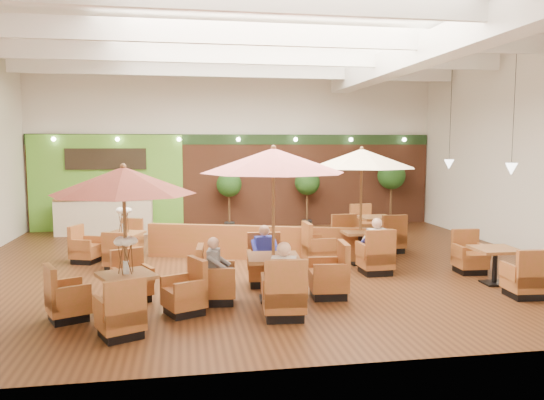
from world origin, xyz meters
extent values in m
plane|color=#381E0F|center=(0.00, 0.00, 0.00)|extent=(14.00, 14.00, 0.00)
cube|color=silver|center=(0.00, 6.00, 2.75)|extent=(14.00, 0.04, 5.50)
cube|color=silver|center=(0.00, -6.00, 2.75)|extent=(14.00, 0.04, 5.50)
cube|color=silver|center=(7.00, 0.00, 2.75)|extent=(0.04, 12.00, 5.50)
cube|color=white|center=(0.00, 0.00, 5.50)|extent=(14.00, 12.00, 0.04)
cube|color=brown|center=(0.00, 5.94, 1.60)|extent=(13.90, 0.10, 3.20)
cube|color=#1E3819|center=(0.00, 5.93, 3.05)|extent=(13.90, 0.12, 0.35)
cube|color=#60AD32|center=(-4.40, 5.88, 1.60)|extent=(5.00, 0.08, 3.20)
cube|color=black|center=(-4.40, 5.80, 2.40)|extent=(2.60, 0.08, 0.70)
cube|color=white|center=(3.50, 0.00, 4.95)|extent=(0.60, 11.00, 0.60)
cube|color=white|center=(0.00, -4.00, 5.15)|extent=(13.60, 0.12, 0.45)
cube|color=white|center=(0.00, -1.30, 5.15)|extent=(13.60, 0.12, 0.45)
cube|color=white|center=(0.00, 1.30, 5.15)|extent=(13.60, 0.12, 0.45)
cube|color=white|center=(0.00, 4.00, 5.15)|extent=(13.60, 0.12, 0.45)
cylinder|color=black|center=(5.80, -1.00, 3.90)|extent=(0.01, 0.01, 3.20)
cone|color=white|center=(5.80, -1.00, 2.30)|extent=(0.28, 0.28, 0.28)
cylinder|color=black|center=(5.80, 2.00, 3.90)|extent=(0.01, 0.01, 3.20)
cone|color=white|center=(5.80, 2.00, 2.30)|extent=(0.28, 0.28, 0.28)
sphere|color=#FFEAC6|center=(-6.00, 5.70, 3.05)|extent=(0.14, 0.14, 0.14)
sphere|color=#FFEAC6|center=(-4.00, 5.70, 3.05)|extent=(0.14, 0.14, 0.14)
sphere|color=#FFEAC6|center=(-2.00, 5.70, 3.05)|extent=(0.14, 0.14, 0.14)
sphere|color=#FFEAC6|center=(0.00, 5.70, 3.05)|extent=(0.14, 0.14, 0.14)
sphere|color=#FFEAC6|center=(2.00, 5.70, 3.05)|extent=(0.14, 0.14, 0.14)
sphere|color=#FFEAC6|center=(4.00, 5.70, 3.05)|extent=(0.14, 0.14, 0.14)
sphere|color=#FFEAC6|center=(6.00, 5.70, 3.05)|extent=(0.14, 0.14, 0.14)
cube|color=beige|center=(-4.40, 5.10, 0.55)|extent=(3.00, 0.70, 1.10)
cube|color=brown|center=(-4.40, 5.10, 1.15)|extent=(3.00, 0.75, 0.06)
cube|color=brown|center=(0.16, 0.44, 0.43)|extent=(5.93, 2.08, 0.85)
cube|color=brown|center=(-2.83, -3.55, 0.71)|extent=(1.11, 1.11, 0.06)
cylinder|color=black|center=(-2.83, -3.55, 0.37)|extent=(0.10, 0.10, 0.65)
cube|color=black|center=(-2.83, -3.55, 0.02)|extent=(0.59, 0.59, 0.04)
cube|color=brown|center=(-2.83, -4.49, 0.30)|extent=(0.81, 0.81, 0.32)
cube|color=brown|center=(-2.94, -4.73, 0.59)|extent=(0.60, 0.34, 0.69)
cube|color=brown|center=(-3.09, -4.61, 0.49)|extent=(0.30, 0.53, 0.28)
cube|color=brown|center=(-2.57, -4.37, 0.49)|extent=(0.30, 0.53, 0.28)
cube|color=black|center=(-2.83, -4.49, 0.07)|extent=(0.72, 0.72, 0.14)
cube|color=brown|center=(-2.83, -2.61, 0.30)|extent=(0.81, 0.81, 0.32)
cube|color=brown|center=(-2.72, -2.38, 0.59)|extent=(0.60, 0.34, 0.69)
cube|color=brown|center=(-2.57, -2.49, 0.49)|extent=(0.30, 0.53, 0.28)
cube|color=brown|center=(-3.09, -2.73, 0.49)|extent=(0.30, 0.53, 0.28)
cube|color=black|center=(-2.83, -2.61, 0.07)|extent=(0.72, 0.72, 0.14)
cube|color=brown|center=(-3.77, -3.55, 0.30)|extent=(0.81, 0.81, 0.32)
cube|color=brown|center=(-3.54, -3.66, 0.59)|extent=(0.34, 0.60, 0.69)
cube|color=brown|center=(-3.89, -3.29, 0.49)|extent=(0.53, 0.30, 0.28)
cube|color=brown|center=(-3.65, -3.81, 0.49)|extent=(0.53, 0.30, 0.28)
cube|color=black|center=(-3.77, -3.55, 0.07)|extent=(0.72, 0.72, 0.14)
cube|color=brown|center=(-1.89, -3.55, 0.30)|extent=(0.81, 0.81, 0.32)
cube|color=brown|center=(-2.12, -3.44, 0.59)|extent=(0.34, 0.60, 0.69)
cube|color=brown|center=(-1.77, -3.81, 0.49)|extent=(0.53, 0.30, 0.28)
cube|color=brown|center=(-2.01, -3.29, 0.49)|extent=(0.53, 0.30, 0.28)
cube|color=black|center=(-1.89, -3.55, 0.07)|extent=(0.72, 0.72, 0.14)
cylinder|color=brown|center=(-2.83, -3.55, 1.24)|extent=(0.06, 0.06, 2.47)
cone|color=#5B231A|center=(-2.83, -3.55, 2.29)|extent=(2.37, 2.37, 0.45)
sphere|color=brown|center=(-2.83, -3.55, 2.52)|extent=(0.10, 0.10, 0.10)
cylinder|color=silver|center=(-2.83, -3.55, 0.85)|extent=(0.10, 0.10, 0.22)
cube|color=brown|center=(-0.25, -2.98, 0.80)|extent=(1.02, 1.02, 0.07)
cylinder|color=black|center=(-0.25, -2.98, 0.41)|extent=(0.11, 0.11, 0.73)
cube|color=black|center=(-0.25, -2.98, 0.02)|extent=(0.54, 0.54, 0.04)
cube|color=brown|center=(-0.25, -4.03, 0.33)|extent=(0.74, 0.74, 0.35)
cube|color=brown|center=(-0.23, -4.32, 0.66)|extent=(0.69, 0.17, 0.78)
cube|color=brown|center=(-0.57, -4.00, 0.55)|extent=(0.14, 0.61, 0.31)
cube|color=brown|center=(0.07, -4.06, 0.55)|extent=(0.14, 0.61, 0.31)
cube|color=black|center=(-0.25, -4.03, 0.08)|extent=(0.66, 0.66, 0.16)
cube|color=brown|center=(-0.25, -1.93, 0.33)|extent=(0.74, 0.74, 0.35)
cube|color=brown|center=(-0.28, -1.64, 0.66)|extent=(0.69, 0.17, 0.78)
cube|color=brown|center=(0.07, -1.95, 0.55)|extent=(0.14, 0.61, 0.31)
cube|color=brown|center=(-0.57, -1.90, 0.55)|extent=(0.14, 0.61, 0.31)
cube|color=black|center=(-0.25, -1.93, 0.08)|extent=(0.66, 0.66, 0.16)
cube|color=brown|center=(-1.31, -2.98, 0.33)|extent=(0.74, 0.74, 0.35)
cube|color=brown|center=(-1.02, -2.95, 0.66)|extent=(0.17, 0.69, 0.78)
cube|color=brown|center=(-1.28, -2.66, 0.55)|extent=(0.61, 0.14, 0.31)
cube|color=brown|center=(-1.33, -3.30, 0.55)|extent=(0.61, 0.14, 0.31)
cube|color=black|center=(-1.31, -2.98, 0.08)|extent=(0.66, 0.66, 0.16)
cube|color=brown|center=(0.80, -2.98, 0.33)|extent=(0.74, 0.74, 0.35)
cube|color=brown|center=(0.51, -3.00, 0.66)|extent=(0.17, 0.69, 0.78)
cube|color=brown|center=(0.77, -3.30, 0.55)|extent=(0.61, 0.14, 0.31)
cube|color=brown|center=(0.83, -2.66, 0.55)|extent=(0.61, 0.14, 0.31)
cube|color=black|center=(0.80, -2.98, 0.08)|extent=(0.66, 0.66, 0.16)
cylinder|color=brown|center=(-0.25, -2.98, 1.39)|extent=(0.06, 0.06, 2.77)
cone|color=#CD6363|center=(-0.25, -2.98, 2.59)|extent=(2.66, 2.66, 0.45)
sphere|color=brown|center=(-0.25, -2.98, 2.82)|extent=(0.10, 0.10, 0.10)
cube|color=brown|center=(2.32, -0.35, 0.79)|extent=(0.95, 0.95, 0.07)
cylinder|color=black|center=(2.32, -0.35, 0.40)|extent=(0.11, 0.11, 0.72)
cube|color=black|center=(2.32, -0.35, 0.02)|extent=(0.51, 0.51, 0.04)
cube|color=brown|center=(2.32, -1.39, 0.33)|extent=(0.70, 0.70, 0.35)
cube|color=brown|center=(2.31, -1.67, 0.66)|extent=(0.68, 0.13, 0.77)
cube|color=brown|center=(2.01, -1.40, 0.55)|extent=(0.10, 0.60, 0.31)
cube|color=brown|center=(2.64, -1.38, 0.55)|extent=(0.10, 0.60, 0.31)
cube|color=black|center=(2.32, -1.39, 0.08)|extent=(0.62, 0.62, 0.15)
cube|color=brown|center=(2.32, 0.69, 0.33)|extent=(0.70, 0.70, 0.35)
cube|color=brown|center=(2.33, 0.97, 0.66)|extent=(0.68, 0.13, 0.77)
cube|color=brown|center=(2.64, 0.70, 0.55)|extent=(0.10, 0.60, 0.31)
cube|color=brown|center=(2.01, 0.68, 0.55)|extent=(0.10, 0.60, 0.31)
cube|color=black|center=(2.32, 0.69, 0.08)|extent=(0.62, 0.62, 0.15)
cube|color=brown|center=(1.28, -0.35, 0.33)|extent=(0.70, 0.70, 0.35)
cube|color=brown|center=(1.57, -0.36, 0.66)|extent=(0.13, 0.68, 0.77)
cube|color=brown|center=(1.28, -0.03, 0.55)|extent=(0.60, 0.10, 0.31)
cube|color=brown|center=(1.29, -0.66, 0.55)|extent=(0.60, 0.10, 0.31)
cube|color=black|center=(1.28, -0.35, 0.08)|extent=(0.62, 0.62, 0.15)
cylinder|color=brown|center=(2.32, -0.35, 1.37)|extent=(0.06, 0.06, 2.73)
cone|color=beige|center=(2.32, -0.35, 2.55)|extent=(2.62, 2.62, 0.45)
sphere|color=brown|center=(2.32, -0.35, 2.78)|extent=(0.10, 0.10, 0.10)
cube|color=brown|center=(-3.33, 0.84, 0.70)|extent=(1.06, 1.06, 0.06)
cylinder|color=black|center=(-3.33, 0.84, 0.36)|extent=(0.10, 0.10, 0.64)
cube|color=black|center=(-3.33, 0.84, 0.02)|extent=(0.56, 0.56, 0.04)
cube|color=brown|center=(-3.33, -0.08, 0.29)|extent=(0.77, 0.77, 0.31)
cube|color=brown|center=(-3.24, -0.32, 0.58)|extent=(0.59, 0.30, 0.68)
cube|color=brown|center=(-3.59, 0.02, 0.48)|extent=(0.26, 0.52, 0.27)
cube|color=brown|center=(-3.07, -0.18, 0.48)|extent=(0.26, 0.52, 0.27)
cube|color=black|center=(-3.33, -0.08, 0.07)|extent=(0.68, 0.68, 0.14)
cube|color=brown|center=(-3.33, 1.75, 0.29)|extent=(0.77, 0.77, 0.31)
cube|color=brown|center=(-3.42, 1.99, 0.58)|extent=(0.59, 0.30, 0.68)
cube|color=brown|center=(-3.07, 1.66, 0.48)|extent=(0.26, 0.52, 0.27)
cube|color=brown|center=(-3.59, 1.85, 0.48)|extent=(0.26, 0.52, 0.27)
cube|color=black|center=(-3.33, 1.75, 0.07)|extent=(0.68, 0.68, 0.14)
cube|color=brown|center=(-4.25, 0.84, 0.29)|extent=(0.77, 0.77, 0.31)
cube|color=brown|center=(-4.01, 0.93, 0.58)|extent=(0.30, 0.59, 0.68)
cube|color=brown|center=(-4.15, 1.10, 0.48)|extent=(0.52, 0.26, 0.27)
cube|color=brown|center=(-4.35, 0.57, 0.48)|extent=(0.52, 0.26, 0.27)
cube|color=black|center=(-4.25, 0.84, 0.07)|extent=(0.68, 0.68, 0.14)
cylinder|color=silver|center=(-3.33, 0.84, 0.83)|extent=(0.10, 0.10, 0.22)
cube|color=brown|center=(4.44, -2.63, 0.73)|extent=(0.91, 0.91, 0.06)
cylinder|color=black|center=(4.44, -2.63, 0.37)|extent=(0.10, 0.10, 0.67)
cube|color=black|center=(4.44, -2.63, 0.02)|extent=(0.48, 0.48, 0.04)
cube|color=brown|center=(4.44, -3.59, 0.30)|extent=(0.66, 0.66, 0.32)
cube|color=brown|center=(4.46, -3.85, 0.61)|extent=(0.63, 0.14, 0.71)
cube|color=brown|center=(4.15, -3.57, 0.51)|extent=(0.11, 0.56, 0.28)
cube|color=brown|center=(4.74, -3.61, 0.51)|extent=(0.11, 0.56, 0.28)
cube|color=black|center=(4.44, -3.59, 0.07)|extent=(0.59, 0.59, 0.14)
cube|color=brown|center=(4.44, -1.67, 0.30)|extent=(0.66, 0.66, 0.32)
cube|color=brown|center=(4.43, -1.40, 0.61)|extent=(0.63, 0.14, 0.71)
cube|color=brown|center=(4.74, -1.68, 0.51)|extent=(0.11, 0.56, 0.28)
cube|color=brown|center=(4.15, -1.65, 0.51)|extent=(0.11, 0.56, 0.28)
cube|color=black|center=(4.44, -1.67, 0.07)|extent=(0.59, 0.59, 0.14)
cube|color=brown|center=(3.56, 1.89, 0.79)|extent=(0.97, 0.97, 0.07)
cylinder|color=black|center=(3.56, 1.89, 0.41)|extent=(0.11, 0.11, 0.72)
cube|color=black|center=(3.56, 1.89, 0.02)|extent=(0.52, 0.52, 0.04)
cube|color=brown|center=(3.56, 0.85, 0.33)|extent=(0.71, 0.71, 0.35)
cube|color=brown|center=(3.55, 0.56, 0.66)|extent=(0.68, 0.14, 0.77)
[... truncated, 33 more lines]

